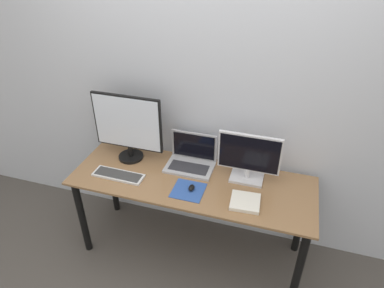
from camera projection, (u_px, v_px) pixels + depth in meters
The scene contains 10 objects.
ground_plane at pixel (180, 279), 2.58m from camera, with size 12.00×12.00×0.00m, color #4C4742.
wall_back at pixel (207, 91), 2.45m from camera, with size 7.00×0.05×2.50m.
desk at pixel (192, 193), 2.50m from camera, with size 1.74×0.60×0.72m.
monitor_left at pixel (128, 126), 2.53m from camera, with size 0.53×0.19×0.53m.
monitor_right at pixel (249, 158), 2.35m from camera, with size 0.43×0.16×0.36m.
laptop at pixel (191, 158), 2.56m from camera, with size 0.35×0.24×0.24m.
keyboard at pixel (118, 175), 2.47m from camera, with size 0.38×0.13×0.02m.
mousepad at pixel (188, 190), 2.34m from camera, with size 0.21×0.21×0.00m.
mouse at pixel (191, 188), 2.33m from camera, with size 0.04×0.06×0.03m.
book at pixel (245, 202), 2.23m from camera, with size 0.20×0.20×0.03m.
Camera 1 is at (0.57, -1.53, 2.25)m, focal length 32.00 mm.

